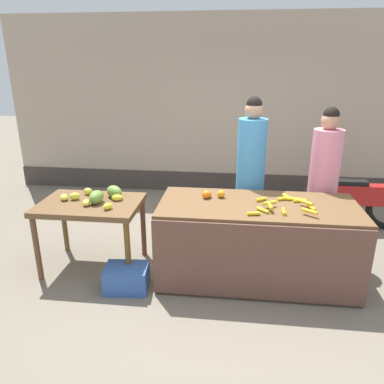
% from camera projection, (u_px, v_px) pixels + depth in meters
% --- Properties ---
extents(ground_plane, '(24.00, 24.00, 0.00)m').
position_uv_depth(ground_plane, '(218.00, 273.00, 4.13)').
color(ground_plane, '#756B5B').
extents(market_wall_back, '(7.79, 0.23, 3.03)m').
position_uv_depth(market_wall_back, '(229.00, 109.00, 6.34)').
color(market_wall_back, tan).
rests_on(market_wall_back, ground).
extents(fruit_stall_counter, '(2.06, 0.92, 0.86)m').
position_uv_depth(fruit_stall_counter, '(256.00, 242.00, 3.93)').
color(fruit_stall_counter, brown).
rests_on(fruit_stall_counter, ground).
extents(side_table_wooden, '(1.10, 0.76, 0.80)m').
position_uv_depth(side_table_wooden, '(91.00, 211.00, 4.05)').
color(side_table_wooden, brown).
rests_on(side_table_wooden, ground).
extents(banana_bunch_pile, '(0.69, 0.62, 0.07)m').
position_uv_depth(banana_bunch_pile, '(285.00, 204.00, 3.71)').
color(banana_bunch_pile, yellow).
rests_on(banana_bunch_pile, fruit_stall_counter).
extents(orange_pile, '(0.24, 0.13, 0.09)m').
position_uv_depth(orange_pile, '(212.00, 194.00, 3.96)').
color(orange_pile, orange).
rests_on(orange_pile, fruit_stall_counter).
extents(mango_papaya_pile, '(0.72, 0.58, 0.14)m').
position_uv_depth(mango_papaya_pile, '(101.00, 195.00, 4.06)').
color(mango_papaya_pile, yellow).
rests_on(mango_papaya_pile, side_table_wooden).
extents(vendor_woman_blue_shirt, '(0.34, 0.34, 1.89)m').
position_uv_depth(vendor_woman_blue_shirt, '(250.00, 176.00, 4.43)').
color(vendor_woman_blue_shirt, '#33333D').
rests_on(vendor_woman_blue_shirt, ground).
extents(vendor_woman_pink_shirt, '(0.34, 0.34, 1.79)m').
position_uv_depth(vendor_woman_pink_shirt, '(323.00, 183.00, 4.33)').
color(vendor_woman_pink_shirt, '#33333D').
rests_on(vendor_woman_pink_shirt, ground).
extents(parked_motorcycle, '(1.60, 0.18, 0.88)m').
position_uv_depth(parked_motorcycle, '(355.00, 201.00, 5.17)').
color(parked_motorcycle, black).
rests_on(parked_motorcycle, ground).
extents(produce_crate, '(0.47, 0.36, 0.26)m').
position_uv_depth(produce_crate, '(127.00, 278.00, 3.81)').
color(produce_crate, '#3359A5').
rests_on(produce_crate, ground).
extents(produce_sack, '(0.38, 0.42, 0.52)m').
position_uv_depth(produce_sack, '(175.00, 219.00, 4.93)').
color(produce_sack, tan).
rests_on(produce_sack, ground).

